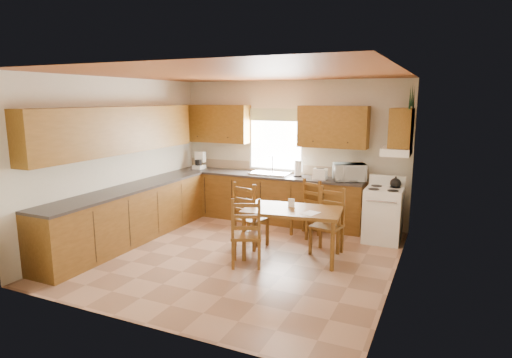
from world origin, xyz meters
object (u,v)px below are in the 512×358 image
at_px(dining_table, 292,233).
at_px(stove, 383,215).
at_px(chair_far_left, 305,209).
at_px(chair_far_right, 327,222).
at_px(chair_near_left, 251,214).
at_px(microwave, 349,172).
at_px(chair_near_right, 247,231).

bearing_deg(dining_table, stove, 42.77).
relative_size(dining_table, chair_far_left, 1.46).
bearing_deg(chair_far_left, chair_far_right, -28.95).
relative_size(chair_far_left, chair_far_right, 0.95).
bearing_deg(stove, chair_far_right, -126.04).
distance_m(chair_near_left, chair_far_left, 1.08).
distance_m(microwave, chair_far_right, 1.43).
bearing_deg(chair_far_right, stove, 64.53).
distance_m(stove, chair_far_right, 1.20).
xyz_separation_m(dining_table, chair_far_right, (0.43, 0.37, 0.13)).
xyz_separation_m(dining_table, chair_far_left, (-0.15, 1.08, 0.11)).
bearing_deg(dining_table, chair_far_left, 90.44).
height_order(microwave, chair_far_left, microwave).
bearing_deg(dining_table, chair_near_right, -138.83).
bearing_deg(chair_near_right, microwave, -135.95).
bearing_deg(microwave, chair_far_right, -115.04).
bearing_deg(chair_near_right, chair_near_left, -92.41).
bearing_deg(chair_near_left, dining_table, 176.64).
relative_size(stove, dining_table, 0.63).
relative_size(microwave, dining_table, 0.36).
xyz_separation_m(chair_near_left, chair_near_right, (0.28, -0.76, -0.02)).
relative_size(stove, chair_near_right, 0.88).
bearing_deg(chair_far_right, microwave, 98.66).
height_order(stove, chair_far_right, chair_far_right).
relative_size(microwave, chair_near_right, 0.50).
relative_size(chair_near_left, chair_near_right, 1.05).
height_order(stove, chair_near_right, chair_near_right).
height_order(dining_table, chair_far_left, chair_far_left).
height_order(chair_near_left, chair_far_left, chair_near_left).
bearing_deg(microwave, chair_far_left, -158.94).
height_order(chair_near_left, chair_near_right, chair_near_left).
bearing_deg(chair_near_left, microwave, -118.29).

